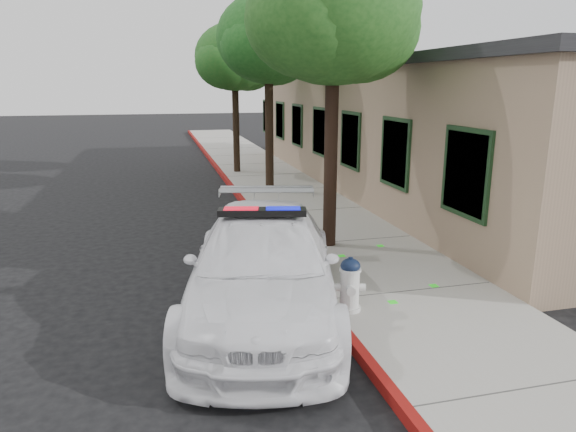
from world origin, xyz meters
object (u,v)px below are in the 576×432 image
at_px(police_car, 263,265).
at_px(fire_hydrant, 350,284).
at_px(street_tree_near, 334,17).
at_px(street_tree_far, 235,60).
at_px(clapboard_building, 425,127).
at_px(street_tree_mid, 268,43).

xyz_separation_m(police_car, fire_hydrant, (1.25, -0.54, -0.23)).
height_order(street_tree_near, street_tree_far, street_tree_near).
relative_size(clapboard_building, fire_hydrant, 24.33).
relative_size(street_tree_near, street_tree_mid, 1.02).
distance_m(police_car, street_tree_mid, 9.91).
distance_m(clapboard_building, fire_hydrant, 11.51).
distance_m(clapboard_building, street_tree_mid, 6.17).
bearing_deg(police_car, street_tree_mid, 90.47).
relative_size(police_car, street_tree_mid, 0.96).
relative_size(street_tree_mid, street_tree_far, 1.07).
bearing_deg(street_tree_mid, police_car, -102.87).
distance_m(clapboard_building, street_tree_near, 8.73).
relative_size(fire_hydrant, street_tree_near, 0.14).
xyz_separation_m(police_car, street_tree_near, (2.05, 2.76, 4.03)).
relative_size(police_car, street_tree_near, 0.94).
height_order(fire_hydrant, street_tree_mid, street_tree_mid).
height_order(police_car, street_tree_near, street_tree_near).
height_order(fire_hydrant, street_tree_far, street_tree_far).
bearing_deg(street_tree_far, street_tree_near, -87.69).
relative_size(clapboard_building, street_tree_far, 3.66).
bearing_deg(police_car, street_tree_near, 66.84).
bearing_deg(clapboard_building, fire_hydrant, -123.79).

